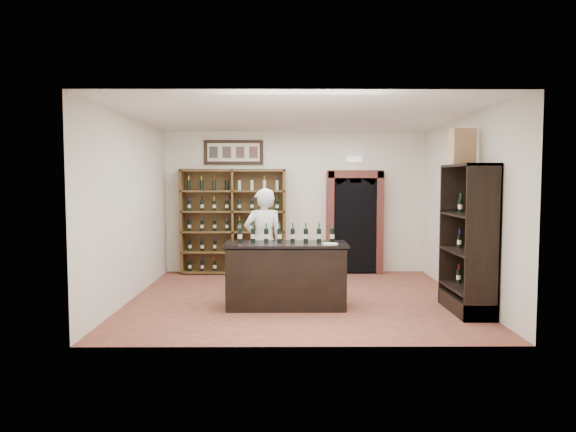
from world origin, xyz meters
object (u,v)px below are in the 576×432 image
object	(u,v)px
tasting_counter	(286,276)
counter_bottle_0	(240,235)
wine_shelf	(233,221)
shopkeeper	(264,242)
side_cabinet	(469,262)
wine_crate	(462,147)

from	to	relation	value
tasting_counter	counter_bottle_0	size ratio (longest dim) A/B	6.27
wine_shelf	shopkeeper	world-z (taller)	wine_shelf
tasting_counter	side_cabinet	world-z (taller)	side_cabinet
counter_bottle_0	tasting_counter	bearing A→B (deg)	-9.39
tasting_counter	shopkeeper	distance (m)	0.99
shopkeeper	wine_crate	size ratio (longest dim) A/B	3.40
wine_shelf	wine_crate	distance (m)	5.01
tasting_counter	counter_bottle_0	distance (m)	0.95
shopkeeper	wine_crate	xyz separation A→B (m)	(3.03, -0.90, 1.55)
side_cabinet	wine_crate	xyz separation A→B (m)	(-0.07, 0.22, 1.71)
shopkeeper	tasting_counter	bearing A→B (deg)	101.89
side_cabinet	shopkeeper	bearing A→B (deg)	160.22
side_cabinet	shopkeeper	distance (m)	3.30
wine_shelf	side_cabinet	world-z (taller)	same
wine_shelf	tasting_counter	xyz separation A→B (m)	(1.10, -2.93, -0.61)
wine_shelf	side_cabinet	bearing A→B (deg)	-40.21
counter_bottle_0	side_cabinet	size ratio (longest dim) A/B	0.14
wine_shelf	wine_crate	size ratio (longest dim) A/B	4.10
counter_bottle_0	wine_crate	xyz separation A→B (m)	(3.38, -0.20, 1.36)
counter_bottle_0	shopkeeper	world-z (taller)	shopkeeper
tasting_counter	counter_bottle_0	xyz separation A→B (m)	(-0.72, 0.12, 0.61)
counter_bottle_0	shopkeeper	xyz separation A→B (m)	(0.34, 0.70, -0.19)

